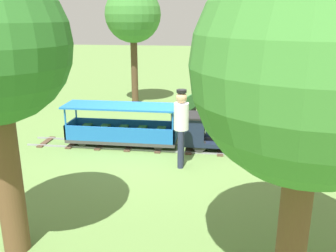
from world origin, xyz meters
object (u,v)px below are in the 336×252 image
(passenger_car, at_px, (122,129))
(oak_tree_far, at_px, (312,69))
(conductor_person, at_px, (181,122))
(locomotive, at_px, (211,131))
(park_bench, at_px, (186,108))
(oak_tree_near, at_px, (133,15))

(passenger_car, distance_m, oak_tree_far, 5.71)
(conductor_person, bearing_deg, locomotive, 149.63)
(conductor_person, height_order, park_bench, conductor_person)
(oak_tree_far, bearing_deg, conductor_person, -154.17)
(park_bench, height_order, oak_tree_near, oak_tree_near)
(locomotive, distance_m, passenger_car, 2.10)
(passenger_car, bearing_deg, locomotive, 90.00)
(park_bench, bearing_deg, locomotive, 19.10)
(park_bench, xyz_separation_m, oak_tree_near, (-2.14, -2.00, 2.59))
(oak_tree_near, bearing_deg, oak_tree_far, 23.45)
(locomotive, xyz_separation_m, passenger_car, (0.00, -2.10, -0.06))
(locomotive, relative_size, oak_tree_far, 0.39)
(locomotive, height_order, passenger_car, locomotive)
(locomotive, bearing_deg, oak_tree_far, 13.04)
(oak_tree_near, bearing_deg, park_bench, 43.04)
(conductor_person, distance_m, park_bench, 3.32)
(conductor_person, xyz_separation_m, oak_tree_near, (-5.41, -2.18, 2.05))
(passenger_car, bearing_deg, oak_tree_far, 35.73)
(oak_tree_near, distance_m, oak_tree_far, 9.50)
(passenger_car, bearing_deg, oak_tree_near, -171.28)
(locomotive, relative_size, conductor_person, 0.89)
(oak_tree_far, bearing_deg, passenger_car, -144.27)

